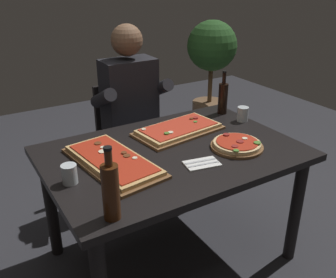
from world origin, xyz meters
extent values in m
plane|color=#2D2D33|center=(0.00, 0.00, 0.00)|extent=(6.40, 6.40, 0.00)
cube|color=black|center=(0.00, 0.00, 0.72)|extent=(1.40, 0.96, 0.04)
cylinder|color=black|center=(0.62, -0.40, 0.35)|extent=(0.07, 0.07, 0.70)
cylinder|color=black|center=(-0.62, 0.40, 0.35)|extent=(0.07, 0.07, 0.70)
cylinder|color=black|center=(0.62, 0.40, 0.35)|extent=(0.07, 0.07, 0.70)
cube|color=brown|center=(0.16, 0.19, 0.75)|extent=(0.57, 0.35, 0.02)
cube|color=#DBB270|center=(0.16, 0.19, 0.77)|extent=(0.53, 0.32, 0.02)
cube|color=red|center=(0.16, 0.19, 0.78)|extent=(0.48, 0.28, 0.01)
cylinder|color=maroon|center=(0.33, 0.25, 0.79)|extent=(0.03, 0.03, 0.01)
cylinder|color=brown|center=(0.30, 0.25, 0.79)|extent=(0.02, 0.02, 0.01)
cylinder|color=beige|center=(-0.05, 0.26, 0.78)|extent=(0.03, 0.03, 0.01)
cylinder|color=beige|center=(0.07, 0.13, 0.79)|extent=(0.03, 0.03, 0.01)
cylinder|color=#4C7F2D|center=(0.04, 0.13, 0.79)|extent=(0.03, 0.03, 0.01)
cylinder|color=#4C7F2D|center=(0.29, 0.20, 0.78)|extent=(0.03, 0.03, 0.00)
cube|color=brown|center=(-0.35, 0.02, 0.75)|extent=(0.37, 0.65, 0.02)
cube|color=tan|center=(-0.35, 0.02, 0.77)|extent=(0.33, 0.60, 0.02)
cube|color=#B72D19|center=(-0.35, 0.02, 0.78)|extent=(0.30, 0.55, 0.01)
cylinder|color=brown|center=(-0.28, -0.01, 0.78)|extent=(0.04, 0.04, 0.00)
cylinder|color=beige|center=(-0.26, -0.05, 0.78)|extent=(0.03, 0.03, 0.00)
cylinder|color=brown|center=(-0.36, 0.21, 0.78)|extent=(0.04, 0.04, 0.01)
cylinder|color=beige|center=(-0.35, 0.15, 0.78)|extent=(0.03, 0.03, 0.00)
cylinder|color=maroon|center=(-0.42, -0.17, 0.79)|extent=(0.03, 0.03, 0.01)
cylinder|color=beige|center=(-0.37, 0.10, 0.78)|extent=(0.04, 0.04, 0.01)
cylinder|color=brown|center=(-0.28, 0.03, 0.79)|extent=(0.03, 0.03, 0.01)
cylinder|color=brown|center=(0.33, -0.16, 0.75)|extent=(0.30, 0.30, 0.02)
cylinder|color=#E5C184|center=(0.33, -0.16, 0.77)|extent=(0.27, 0.27, 0.02)
cylinder|color=#B72D19|center=(0.33, -0.16, 0.78)|extent=(0.23, 0.23, 0.01)
cylinder|color=beige|center=(0.38, -0.16, 0.78)|extent=(0.03, 0.03, 0.01)
cylinder|color=maroon|center=(0.33, -0.18, 0.78)|extent=(0.04, 0.04, 0.01)
cylinder|color=maroon|center=(0.33, -0.07, 0.79)|extent=(0.04, 0.04, 0.01)
cylinder|color=#4C7F2D|center=(0.40, -0.24, 0.78)|extent=(0.04, 0.04, 0.01)
cylinder|color=maroon|center=(0.27, -0.21, 0.78)|extent=(0.04, 0.04, 0.00)
cylinder|color=#4C7F2D|center=(0.24, -0.25, 0.78)|extent=(0.03, 0.03, 0.01)
cylinder|color=#47230F|center=(-0.54, -0.40, 0.86)|extent=(0.07, 0.07, 0.24)
cylinder|color=#47230F|center=(-0.54, -0.40, 1.01)|extent=(0.03, 0.03, 0.07)
cylinder|color=black|center=(-0.54, -0.40, 1.05)|extent=(0.03, 0.03, 0.01)
cylinder|color=black|center=(0.61, 0.32, 0.85)|extent=(0.06, 0.06, 0.21)
cylinder|color=black|center=(0.61, 0.32, 0.99)|extent=(0.03, 0.03, 0.08)
cylinder|color=black|center=(0.61, 0.32, 1.04)|extent=(0.03, 0.03, 0.01)
cylinder|color=silver|center=(-0.60, -0.04, 0.79)|extent=(0.07, 0.07, 0.09)
cylinder|color=silver|center=(-0.60, -0.04, 0.76)|extent=(0.06, 0.06, 0.04)
cylinder|color=silver|center=(0.63, 0.14, 0.79)|extent=(0.07, 0.07, 0.10)
cylinder|color=silver|center=(0.63, 0.14, 0.76)|extent=(0.06, 0.06, 0.03)
cube|color=white|center=(0.04, -0.22, 0.74)|extent=(0.20, 0.14, 0.01)
cube|color=silver|center=(0.04, -0.24, 0.75)|extent=(0.17, 0.04, 0.00)
cube|color=silver|center=(0.05, -0.20, 0.75)|extent=(0.17, 0.05, 0.00)
cube|color=black|center=(0.11, 0.78, 0.43)|extent=(0.44, 0.44, 0.04)
cube|color=black|center=(0.11, 0.98, 0.66)|extent=(0.40, 0.04, 0.42)
cylinder|color=black|center=(-0.08, 0.59, 0.21)|extent=(0.04, 0.04, 0.41)
cylinder|color=black|center=(0.30, 0.59, 0.21)|extent=(0.04, 0.04, 0.41)
cylinder|color=black|center=(-0.08, 0.97, 0.21)|extent=(0.04, 0.04, 0.41)
cylinder|color=black|center=(0.30, 0.97, 0.21)|extent=(0.04, 0.04, 0.41)
cylinder|color=#23232D|center=(0.01, 0.60, 0.23)|extent=(0.11, 0.11, 0.45)
cylinder|color=#23232D|center=(0.21, 0.60, 0.23)|extent=(0.11, 0.11, 0.45)
cube|color=#23232D|center=(0.11, 0.68, 0.51)|extent=(0.34, 0.40, 0.12)
cube|color=#232328|center=(0.11, 0.78, 0.83)|extent=(0.38, 0.22, 0.52)
sphere|color=brown|center=(0.11, 0.78, 1.22)|extent=(0.22, 0.22, 0.22)
cylinder|color=#232328|center=(-0.11, 0.73, 0.86)|extent=(0.09, 0.31, 0.21)
cylinder|color=#232328|center=(0.33, 0.73, 0.86)|extent=(0.09, 0.31, 0.21)
cylinder|color=#846042|center=(1.32, 1.38, 0.20)|extent=(0.35, 0.35, 0.39)
cylinder|color=brown|center=(1.32, 1.38, 0.58)|extent=(0.04, 0.04, 0.38)
sphere|color=#285623|center=(1.32, 1.38, 0.97)|extent=(0.50, 0.50, 0.50)
camera|label=1|loc=(-1.00, -1.59, 1.67)|focal=40.09mm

